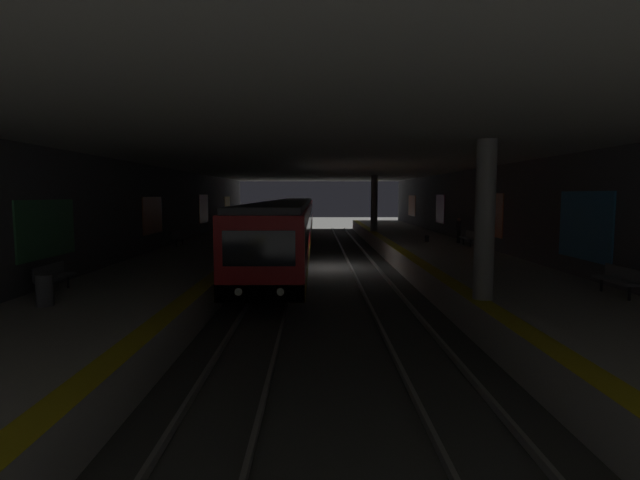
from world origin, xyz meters
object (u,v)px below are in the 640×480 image
(pillar_far, at_px, (374,203))
(trash_bin, at_px, (45,290))
(bench_right_mid, at_px, (178,237))
(backpack_on_floor, at_px, (427,239))
(bench_right_near, at_px, (53,275))
(person_walking_mid, at_px, (459,229))
(bench_left_mid, at_px, (618,278))
(metro_train, at_px, (291,223))
(person_waiting_near, at_px, (226,224))
(pillar_near, at_px, (485,220))
(bench_left_far, at_px, (468,237))

(pillar_far, bearing_deg, trash_bin, 155.64)
(bench_right_mid, bearing_deg, backpack_on_floor, -81.41)
(bench_right_near, distance_m, backpack_on_floor, 22.00)
(backpack_on_floor, bearing_deg, person_walking_mid, -112.82)
(bench_right_near, bearing_deg, backpack_on_floor, -43.60)
(bench_left_mid, bearing_deg, bench_right_near, 87.72)
(backpack_on_floor, bearing_deg, bench_right_mid, 98.59)
(pillar_far, xyz_separation_m, metro_train, (-5.04, 6.55, -1.30))
(pillar_far, bearing_deg, bench_right_mid, 131.41)
(person_waiting_near, distance_m, backpack_on_floor, 13.82)
(bench_right_mid, relative_size, person_walking_mid, 1.08)
(person_waiting_near, xyz_separation_m, person_walking_mid, (-4.18, -15.17, -0.11))
(pillar_near, bearing_deg, bench_left_mid, -84.18)
(bench_left_mid, xyz_separation_m, person_walking_mid, (15.86, 0.10, 0.32))
(pillar_near, bearing_deg, bench_right_mid, 41.15)
(bench_left_far, distance_m, bench_right_mid, 17.07)
(pillar_near, height_order, person_walking_mid, pillar_near)
(pillar_near, height_order, person_waiting_near, pillar_near)
(person_waiting_near, distance_m, person_walking_mid, 15.73)
(bench_left_far, bearing_deg, person_waiting_near, 69.09)
(person_walking_mid, xyz_separation_m, trash_bin, (-17.01, 16.24, -0.42))
(pillar_far, bearing_deg, bench_right_near, 152.74)
(pillar_far, height_order, bench_right_mid, pillar_far)
(bench_right_mid, distance_m, person_walking_mid, 17.04)
(bench_right_mid, bearing_deg, bench_left_far, -90.38)
(bench_right_near, bearing_deg, person_waiting_near, -5.33)
(pillar_near, xyz_separation_m, bench_right_near, (1.11, 12.88, -1.75))
(pillar_near, xyz_separation_m, trash_bin, (-0.73, 12.15, -1.85))
(bench_left_mid, distance_m, bench_left_far, 14.21)
(bench_left_mid, height_order, trash_bin, bench_left_mid)
(bench_right_mid, bearing_deg, bench_left_mid, -129.99)
(pillar_far, xyz_separation_m, person_walking_mid, (-9.83, -4.09, -1.43))
(pillar_far, distance_m, bench_left_far, 12.34)
(metro_train, xyz_separation_m, bench_left_far, (-6.43, -10.73, -0.45))
(person_walking_mid, bearing_deg, metro_train, 65.77)
(bench_right_mid, relative_size, backpack_on_floor, 4.25)
(backpack_on_floor, xyz_separation_m, trash_bin, (-17.77, 14.44, 0.23))
(person_walking_mid, bearing_deg, bench_right_near, 131.80)
(pillar_near, distance_m, person_walking_mid, 16.85)
(bench_left_mid, relative_size, bench_right_near, 1.00)
(metro_train, distance_m, person_walking_mid, 11.66)
(pillar_near, relative_size, person_walking_mid, 2.89)
(bench_left_far, xyz_separation_m, trash_bin, (-15.36, 16.33, -0.10))
(person_waiting_near, xyz_separation_m, backpack_on_floor, (-3.43, -13.37, -0.76))
(pillar_far, distance_m, metro_train, 8.37)
(metro_train, xyz_separation_m, person_walking_mid, (-4.79, -10.64, -0.13))
(bench_right_mid, xyz_separation_m, person_walking_mid, (1.54, -16.97, 0.32))
(bench_left_far, relative_size, trash_bin, 2.00)
(bench_right_near, bearing_deg, pillar_near, -94.91)
(pillar_near, xyz_separation_m, bench_left_mid, (0.43, -4.18, -1.75))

